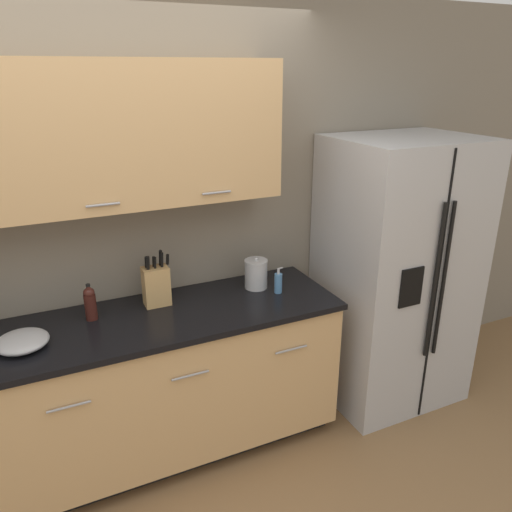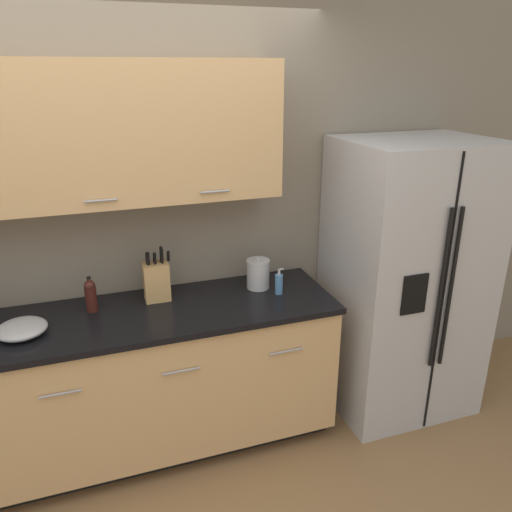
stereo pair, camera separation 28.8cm
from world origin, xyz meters
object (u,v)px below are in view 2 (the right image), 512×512
Objects in this scene: oil_bottle at (91,295)px; steel_canister at (258,274)px; mixing_bowl at (22,329)px; soap_dispenser at (279,284)px; knife_block at (157,281)px; refrigerator at (405,280)px.

oil_bottle is 0.98m from steel_canister.
mixing_bowl is at bearing -173.10° from steel_canister.
soap_dispenser is 1.07m from oil_bottle.
knife_block is 0.37m from oil_bottle.
mixing_bowl is (-0.35, -0.16, -0.06)m from oil_bottle.
steel_canister reaches higher than mixing_bowl.
soap_dispenser is at bearing -6.78° from oil_bottle.
steel_canister is 0.79× the size of mixing_bowl.
refrigerator is 1.94m from oil_bottle.
soap_dispenser is (0.70, -0.15, -0.06)m from knife_block.
soap_dispenser is at bearing 177.75° from refrigerator.
refrigerator is 7.21× the size of mixing_bowl.
soap_dispenser is at bearing -54.32° from steel_canister.
knife_block is at bearing 167.70° from soap_dispenser.
refrigerator is 9.15× the size of steel_canister.
knife_block is 0.61m from steel_canister.
steel_canister reaches higher than soap_dispenser.
knife_block reaches higher than mixing_bowl.
refrigerator is 0.87m from soap_dispenser.
steel_canister is at bearing -2.70° from knife_block.
soap_dispenser is (-0.87, 0.03, 0.08)m from refrigerator.
steel_canister is 1.33m from mixing_bowl.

